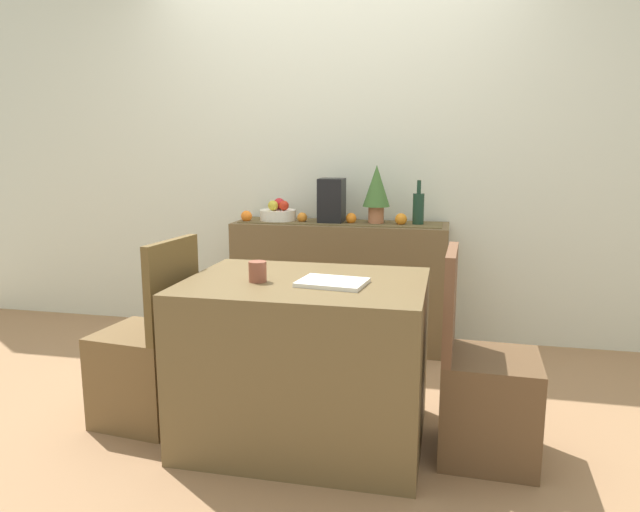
% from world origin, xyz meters
% --- Properties ---
extents(ground_plane, '(6.40, 6.40, 0.02)m').
position_xyz_m(ground_plane, '(0.00, 0.00, -0.01)').
color(ground_plane, '#9E7450').
rests_on(ground_plane, ground).
extents(room_wall_rear, '(6.40, 0.06, 2.70)m').
position_xyz_m(room_wall_rear, '(0.00, 1.18, 1.35)').
color(room_wall_rear, silver).
rests_on(room_wall_rear, ground).
extents(sideboard_console, '(1.40, 0.42, 0.82)m').
position_xyz_m(sideboard_console, '(0.09, 0.92, 0.41)').
color(sideboard_console, brown).
rests_on(sideboard_console, ground).
extents(table_runner, '(1.32, 0.32, 0.01)m').
position_xyz_m(table_runner, '(0.09, 0.92, 0.83)').
color(table_runner, brown).
rests_on(table_runner, sideboard_console).
extents(fruit_bowl, '(0.24, 0.24, 0.07)m').
position_xyz_m(fruit_bowl, '(-0.34, 0.92, 0.86)').
color(fruit_bowl, white).
rests_on(fruit_bowl, table_runner).
extents(apple_upper, '(0.07, 0.07, 0.07)m').
position_xyz_m(apple_upper, '(-0.35, 0.87, 0.93)').
color(apple_upper, gold).
rests_on(apple_upper, fruit_bowl).
extents(apple_front, '(0.08, 0.08, 0.08)m').
position_xyz_m(apple_front, '(-0.33, 0.94, 0.94)').
color(apple_front, red).
rests_on(apple_front, fruit_bowl).
extents(apple_rear, '(0.07, 0.07, 0.07)m').
position_xyz_m(apple_rear, '(-0.29, 0.89, 0.93)').
color(apple_rear, red).
rests_on(apple_rear, fruit_bowl).
extents(wine_bottle, '(0.07, 0.07, 0.28)m').
position_xyz_m(wine_bottle, '(0.59, 0.92, 0.93)').
color(wine_bottle, '#1B3827').
rests_on(wine_bottle, sideboard_console).
extents(coffee_maker, '(0.16, 0.18, 0.29)m').
position_xyz_m(coffee_maker, '(0.03, 0.92, 0.97)').
color(coffee_maker, black).
rests_on(coffee_maker, sideboard_console).
extents(potted_plant, '(0.18, 0.18, 0.38)m').
position_xyz_m(potted_plant, '(0.32, 0.92, 1.05)').
color(potted_plant, '#B9704B').
rests_on(potted_plant, sideboard_console).
extents(orange_loose_end, '(0.07, 0.07, 0.07)m').
position_xyz_m(orange_loose_end, '(0.16, 0.89, 0.86)').
color(orange_loose_end, orange).
rests_on(orange_loose_end, sideboard_console).
extents(orange_loose_far, '(0.07, 0.07, 0.07)m').
position_xyz_m(orange_loose_far, '(-0.53, 0.84, 0.86)').
color(orange_loose_far, orange).
rests_on(orange_loose_far, sideboard_console).
extents(orange_loose_mid, '(0.08, 0.08, 0.08)m').
position_xyz_m(orange_loose_mid, '(0.49, 0.89, 0.86)').
color(orange_loose_mid, orange).
rests_on(orange_loose_mid, sideboard_console).
extents(orange_loose_near_bowl, '(0.07, 0.07, 0.07)m').
position_xyz_m(orange_loose_near_bowl, '(-0.16, 0.89, 0.86)').
color(orange_loose_near_bowl, orange).
rests_on(orange_loose_near_bowl, sideboard_console).
extents(dining_table, '(1.05, 0.78, 0.74)m').
position_xyz_m(dining_table, '(0.18, -0.41, 0.37)').
color(dining_table, brown).
rests_on(dining_table, ground).
extents(open_book, '(0.30, 0.24, 0.02)m').
position_xyz_m(open_book, '(0.31, -0.46, 0.75)').
color(open_book, white).
rests_on(open_book, dining_table).
extents(coffee_cup, '(0.08, 0.08, 0.09)m').
position_xyz_m(coffee_cup, '(-0.02, -0.48, 0.78)').
color(coffee_cup, brown).
rests_on(coffee_cup, dining_table).
extents(chair_near_window, '(0.44, 0.44, 0.90)m').
position_xyz_m(chair_near_window, '(-0.61, -0.41, 0.27)').
color(chair_near_window, brown).
rests_on(chair_near_window, ground).
extents(chair_by_corner, '(0.41, 0.41, 0.90)m').
position_xyz_m(chair_by_corner, '(0.97, -0.41, 0.27)').
color(chair_by_corner, brown).
rests_on(chair_by_corner, ground).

